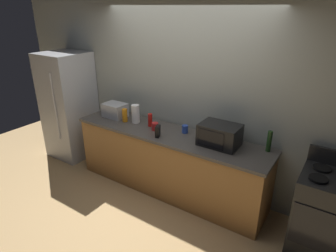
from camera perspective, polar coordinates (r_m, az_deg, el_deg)
ground_plane at (r=4.09m, az=-3.23°, el=-14.90°), size 8.00×8.00×0.00m
back_wall at (r=4.07m, az=3.23°, el=6.40°), size 6.40×0.10×2.70m
counter_run at (r=4.11m, az=0.00°, el=-7.08°), size 2.84×0.64×0.90m
refrigerator at (r=5.25m, az=-18.97°, el=3.80°), size 0.72×0.73×1.80m
stove_range at (r=3.59m, az=28.63°, el=-14.96°), size 0.60×0.61×1.08m
microwave at (r=3.57m, az=10.16°, el=-1.74°), size 0.48×0.35×0.27m
toaster_oven at (r=4.51m, az=-10.44°, el=3.09°), size 0.34×0.26×0.21m
paper_towel_roll at (r=4.23m, az=-6.44°, el=2.41°), size 0.12×0.12×0.27m
cordless_phone at (r=3.77m, az=-2.04°, el=-1.05°), size 0.09×0.12×0.15m
bottle_dish_soap at (r=4.30m, az=-8.55°, el=2.11°), size 0.08×0.08×0.19m
bottle_wine at (r=3.57m, az=19.38°, el=-2.87°), size 0.06×0.06×0.26m
bottle_hot_sauce at (r=4.09m, az=-3.55°, el=1.19°), size 0.06×0.06×0.19m
mug_red at (r=3.97m, az=-2.58°, el=-0.08°), size 0.09×0.09×0.11m
mug_blue at (r=3.89m, az=3.37°, el=-0.61°), size 0.08×0.08×0.11m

